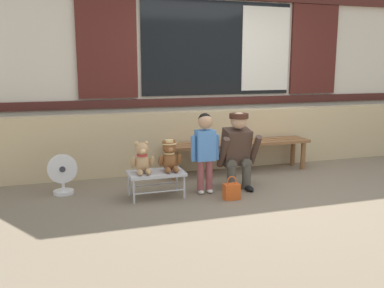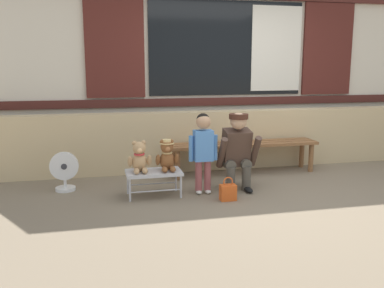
% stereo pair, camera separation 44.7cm
% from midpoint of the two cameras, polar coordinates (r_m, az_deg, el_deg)
% --- Properties ---
extents(ground_plane, '(60.00, 60.00, 0.00)m').
position_cam_midpoint_polar(ground_plane, '(5.12, 8.46, -6.60)').
color(ground_plane, '#756651').
extents(brick_low_wall, '(7.87, 0.25, 0.85)m').
position_cam_midpoint_polar(brick_low_wall, '(6.29, 2.80, 0.73)').
color(brick_low_wall, tan).
rests_on(brick_low_wall, ground).
extents(shop_facade, '(8.03, 0.26, 3.27)m').
position_cam_midpoint_polar(shop_facade, '(6.68, 1.32, 11.86)').
color(shop_facade, beige).
rests_on(shop_facade, ground).
extents(wooden_bench_long, '(2.10, 0.40, 0.44)m').
position_cam_midpoint_polar(wooden_bench_long, '(5.97, 4.17, -0.33)').
color(wooden_bench_long, brown).
rests_on(wooden_bench_long, ground).
extents(small_display_bench, '(0.64, 0.36, 0.30)m').
position_cam_midpoint_polar(small_display_bench, '(4.89, -7.46, -4.15)').
color(small_display_bench, '#BCBCC1').
rests_on(small_display_bench, ground).
extents(teddy_bear_plain, '(0.28, 0.26, 0.36)m').
position_cam_midpoint_polar(teddy_bear_plain, '(4.82, -9.39, -2.01)').
color(teddy_bear_plain, tan).
rests_on(teddy_bear_plain, small_display_bench).
extents(teddy_bear_with_hat, '(0.28, 0.27, 0.36)m').
position_cam_midpoint_polar(teddy_bear_with_hat, '(4.87, -5.68, -1.67)').
color(teddy_bear_with_hat, brown).
rests_on(teddy_bear_with_hat, small_display_bench).
extents(child_standing, '(0.35, 0.18, 0.96)m').
position_cam_midpoint_polar(child_standing, '(4.93, -0.82, -0.06)').
color(child_standing, '#994C4C').
rests_on(child_standing, ground).
extents(adult_crouching, '(0.50, 0.49, 0.95)m').
position_cam_midpoint_polar(adult_crouching, '(5.17, 3.71, -0.83)').
color(adult_crouching, '#4C473D').
rests_on(adult_crouching, ground).
extents(handbag_on_ground, '(0.18, 0.11, 0.27)m').
position_cam_midpoint_polar(handbag_on_ground, '(4.82, 2.71, -6.39)').
color(handbag_on_ground, '#DB561E').
rests_on(handbag_on_ground, ground).
extents(floor_fan, '(0.34, 0.24, 0.48)m').
position_cam_midpoint_polar(floor_fan, '(5.26, -19.42, -3.93)').
color(floor_fan, silver).
rests_on(floor_fan, ground).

